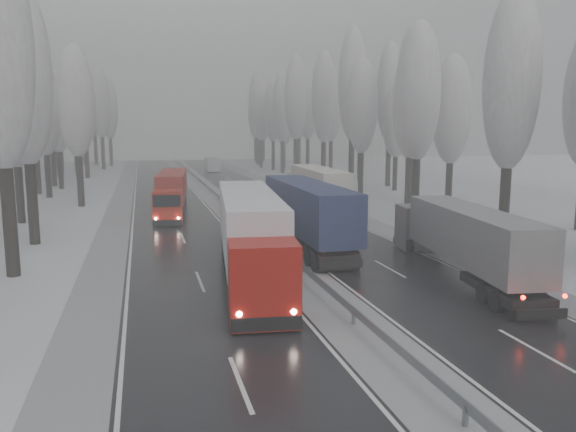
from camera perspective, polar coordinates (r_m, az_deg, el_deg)
name	(u,v)px	position (r m, az deg, el deg)	size (l,w,h in m)	color
ground	(398,366)	(19.45, 11.07, -14.71)	(260.00, 260.00, 0.00)	silver
carriageway_right	(301,219)	(48.48, 1.32, -0.35)	(7.50, 200.00, 0.03)	black
carriageway_left	(177,225)	(46.73, -11.16, -0.86)	(7.50, 200.00, 0.03)	black
median_slush	(241,222)	(47.32, -4.81, -0.60)	(3.00, 200.00, 0.04)	#999CA1
shoulder_right	(355,217)	(50.05, 6.77, -0.11)	(2.40, 200.00, 0.04)	#999CA1
shoulder_left	(114,227)	(46.71, -17.23, -1.09)	(2.40, 200.00, 0.04)	#999CA1
median_guardrail	(241,215)	(47.22, -4.81, 0.09)	(0.12, 200.00, 0.76)	slate
tree_16	(512,82)	(39.24, 21.76, 12.50)	(3.60, 3.60, 16.53)	black
tree_18	(419,93)	(48.63, 13.15, 12.09)	(3.60, 3.60, 16.58)	black
tree_19	(452,111)	(54.75, 16.32, 10.22)	(3.60, 3.60, 14.57)	black
tree_20	(411,104)	(57.38, 12.35, 11.02)	(3.60, 3.60, 15.71)	black
tree_21	(413,88)	(62.05, 12.58, 12.54)	(3.60, 3.60, 18.62)	black
tree_22	(362,107)	(66.52, 7.53, 10.89)	(3.60, 3.60, 15.86)	black
tree_23	(396,121)	(72.68, 10.96, 9.46)	(3.60, 3.60, 13.55)	black
tree_24	(353,85)	(72.05, 6.58, 13.08)	(3.60, 3.60, 20.49)	black
tree_25	(390,93)	(78.36, 10.32, 12.16)	(3.60, 3.60, 19.44)	black
tree_26	(324,98)	(81.50, 3.69, 11.85)	(3.60, 3.60, 18.78)	black
tree_27	(360,105)	(87.67, 7.37, 11.10)	(3.60, 3.60, 17.62)	black
tree_28	(296,98)	(91.39, 0.80, 11.87)	(3.60, 3.60, 19.62)	black
tree_29	(331,106)	(97.34, 4.42, 11.09)	(3.60, 3.60, 18.11)	black
tree_30	(282,108)	(100.81, -0.58, 10.94)	(3.60, 3.60, 17.86)	black
tree_31	(308,106)	(106.25, 2.04, 11.07)	(3.60, 3.60, 18.58)	black
tree_32	(273,111)	(108.11, -1.53, 10.61)	(3.60, 3.60, 17.33)	black
tree_33	(284,122)	(112.69, -0.42, 9.57)	(3.60, 3.60, 14.33)	black
tree_34	(261,111)	(114.86, -2.79, 10.59)	(3.60, 3.60, 17.63)	black
tree_35	(299,110)	(120.95, 1.16, 10.70)	(3.60, 3.60, 18.25)	black
tree_36	(257,105)	(124.81, -3.15, 11.20)	(3.60, 3.60, 20.23)	black
tree_37	(284,117)	(130.19, -0.44, 10.03)	(3.60, 3.60, 16.37)	black
tree_38	(255,113)	(135.45, -3.34, 10.40)	(3.60, 3.60, 17.97)	black
tree_39	(263,118)	(139.91, -2.51, 9.89)	(3.60, 3.60, 16.19)	black
tree_58	(24,77)	(41.36, -25.27, 12.68)	(3.60, 3.60, 17.21)	black
tree_60	(13,106)	(51.20, -26.12, 10.01)	(3.60, 3.60, 14.84)	black
tree_62	(76,102)	(60.11, -20.75, 10.75)	(3.60, 3.60, 16.04)	black
tree_64	(44,109)	(69.54, -23.55, 9.92)	(3.60, 3.60, 15.42)	black
tree_65	(32,88)	(73.90, -24.60, 11.76)	(3.60, 3.60, 19.48)	black
tree_66	(57,113)	(79.06, -22.41, 9.67)	(3.60, 3.60, 15.23)	black
tree_67	(50,105)	(83.25, -23.05, 10.38)	(3.60, 3.60, 17.09)	black
tree_68	(76,108)	(85.62, -20.78, 10.25)	(3.60, 3.60, 16.65)	black
tree_69	(42,96)	(90.27, -23.68, 11.07)	(3.60, 3.60, 19.35)	black
tree_70	(84,108)	(95.64, -20.00, 10.25)	(3.60, 3.60, 17.09)	black
tree_71	(55,99)	(100.20, -22.60, 10.93)	(3.60, 3.60, 19.61)	black
tree_72	(74,118)	(105.15, -20.93, 9.33)	(3.60, 3.60, 15.11)	black
tree_73	(59,110)	(109.49, -22.27, 9.91)	(3.60, 3.60, 17.22)	black
tree_74	(101,103)	(115.67, -18.51, 10.79)	(3.60, 3.60, 19.68)	black
tree_75	(53,107)	(120.53, -22.76, 10.14)	(3.60, 3.60, 18.60)	black
tree_76	(109,109)	(124.96, -17.73, 10.31)	(3.60, 3.60, 18.55)	black
tree_77	(83,122)	(129.28, -20.10, 8.94)	(3.60, 3.60, 14.32)	black
tree_78	(94,107)	(131.77, -19.15, 10.42)	(3.60, 3.60, 19.55)	black
tree_79	(82,115)	(135.94, -20.17, 9.64)	(3.60, 3.60, 17.07)	black
truck_grey_tarp	(462,236)	(30.75, 17.25, -1.95)	(4.27, 14.76, 3.75)	#505156
truck_blue_box	(303,209)	(36.97, 1.55, 0.72)	(2.87, 16.87, 4.31)	#1C1B43
truck_cream_box	(316,185)	(53.85, 2.85, 3.12)	(3.45, 16.16, 4.12)	beige
box_truck_distant	(212,164)	(105.43, -7.70, 5.27)	(2.48, 7.45, 2.76)	silver
truck_red_white	(250,231)	(28.70, -3.85, -1.52)	(4.66, 17.39, 4.42)	#A00F08
truck_red_red	(172,190)	(52.93, -11.71, 2.63)	(3.83, 14.82, 3.77)	#A61509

